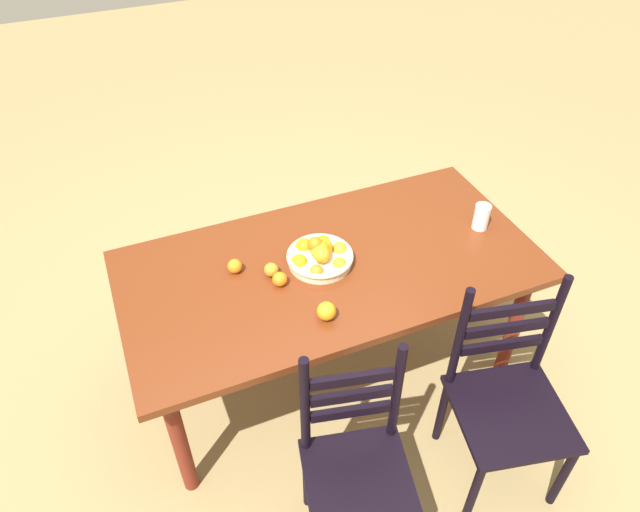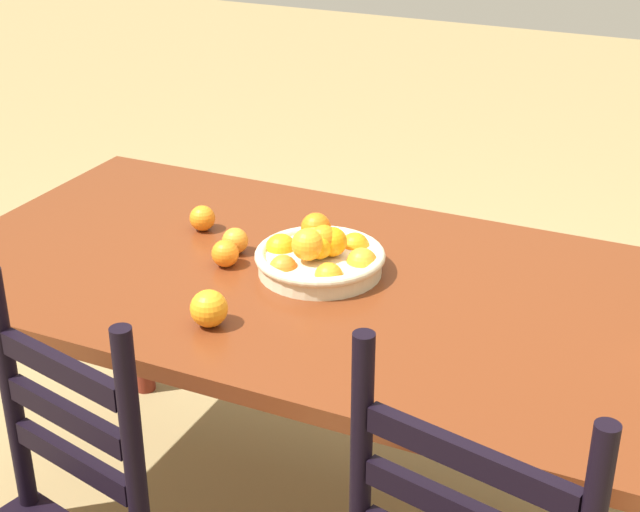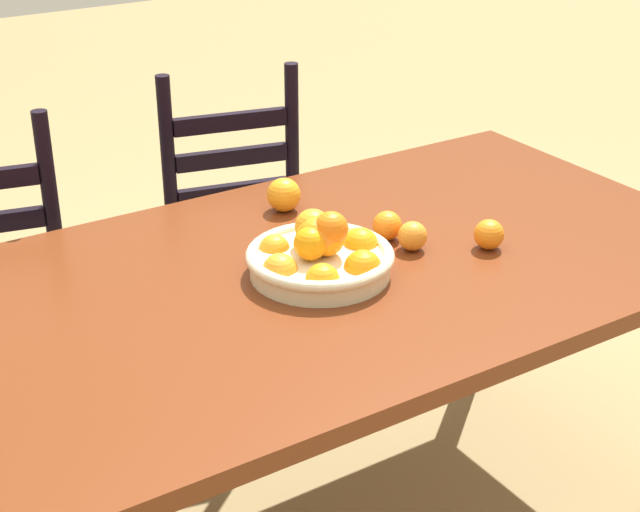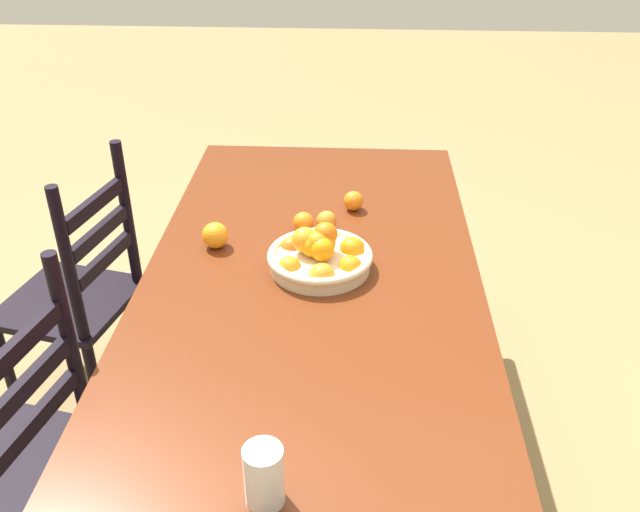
{
  "view_description": "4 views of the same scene",
  "coord_description": "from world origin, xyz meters",
  "px_view_note": "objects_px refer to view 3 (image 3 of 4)",
  "views": [
    {
      "loc": [
        0.77,
        1.74,
        2.45
      ],
      "look_at": [
        0.04,
        -0.02,
        0.77
      ],
      "focal_mm": 32.74,
      "sensor_mm": 36.0,
      "label": 1
    },
    {
      "loc": [
        -0.77,
        1.72,
        1.7
      ],
      "look_at": [
        0.04,
        -0.02,
        0.77
      ],
      "focal_mm": 53.6,
      "sensor_mm": 36.0,
      "label": 2
    },
    {
      "loc": [
        -0.88,
        -1.47,
        1.61
      ],
      "look_at": [
        0.04,
        -0.02,
        0.77
      ],
      "focal_mm": 54.82,
      "sensor_mm": 36.0,
      "label": 3
    },
    {
      "loc": [
        -1.58,
        -0.11,
        1.76
      ],
      "look_at": [
        0.04,
        -0.02,
        0.77
      ],
      "focal_mm": 38.77,
      "sensor_mm": 36.0,
      "label": 4
    }
  ],
  "objects_px": {
    "dining_table": "(296,308)",
    "chair_near_window": "(224,234)",
    "orange_loose_0": "(489,234)",
    "fruit_bowl": "(321,254)",
    "orange_loose_2": "(412,236)",
    "orange_loose_3": "(284,195)",
    "orange_loose_1": "(387,226)"
  },
  "relations": [
    {
      "from": "dining_table",
      "to": "orange_loose_3",
      "type": "height_order",
      "value": "orange_loose_3"
    },
    {
      "from": "chair_near_window",
      "to": "orange_loose_0",
      "type": "xyz_separation_m",
      "value": [
        0.17,
        -0.89,
        0.31
      ]
    },
    {
      "from": "fruit_bowl",
      "to": "orange_loose_3",
      "type": "xyz_separation_m",
      "value": [
        0.1,
        0.31,
        -0.01
      ]
    },
    {
      "from": "orange_loose_1",
      "to": "dining_table",
      "type": "bearing_deg",
      "value": -170.82
    },
    {
      "from": "fruit_bowl",
      "to": "orange_loose_2",
      "type": "height_order",
      "value": "fruit_bowl"
    },
    {
      "from": "orange_loose_0",
      "to": "orange_loose_2",
      "type": "bearing_deg",
      "value": 149.72
    },
    {
      "from": "chair_near_window",
      "to": "orange_loose_0",
      "type": "distance_m",
      "value": 0.96
    },
    {
      "from": "fruit_bowl",
      "to": "orange_loose_2",
      "type": "distance_m",
      "value": 0.22
    },
    {
      "from": "dining_table",
      "to": "fruit_bowl",
      "type": "height_order",
      "value": "fruit_bowl"
    },
    {
      "from": "chair_near_window",
      "to": "orange_loose_2",
      "type": "xyz_separation_m",
      "value": [
        0.03,
        -0.81,
        0.3
      ]
    },
    {
      "from": "chair_near_window",
      "to": "orange_loose_0",
      "type": "height_order",
      "value": "chair_near_window"
    },
    {
      "from": "fruit_bowl",
      "to": "dining_table",
      "type": "bearing_deg",
      "value": 152.71
    },
    {
      "from": "fruit_bowl",
      "to": "orange_loose_3",
      "type": "height_order",
      "value": "fruit_bowl"
    },
    {
      "from": "dining_table",
      "to": "orange_loose_3",
      "type": "xyz_separation_m",
      "value": [
        0.14,
        0.29,
        0.11
      ]
    },
    {
      "from": "chair_near_window",
      "to": "orange_loose_3",
      "type": "distance_m",
      "value": 0.59
    },
    {
      "from": "orange_loose_1",
      "to": "orange_loose_2",
      "type": "bearing_deg",
      "value": -78.86
    },
    {
      "from": "chair_near_window",
      "to": "orange_loose_1",
      "type": "distance_m",
      "value": 0.8
    },
    {
      "from": "fruit_bowl",
      "to": "orange_loose_0",
      "type": "xyz_separation_m",
      "value": [
        0.36,
        -0.09,
        -0.01
      ]
    },
    {
      "from": "dining_table",
      "to": "orange_loose_1",
      "type": "bearing_deg",
      "value": 9.18
    },
    {
      "from": "orange_loose_3",
      "to": "chair_near_window",
      "type": "bearing_deg",
      "value": 79.69
    },
    {
      "from": "dining_table",
      "to": "chair_near_window",
      "type": "distance_m",
      "value": 0.84
    },
    {
      "from": "chair_near_window",
      "to": "orange_loose_2",
      "type": "relative_size",
      "value": 15.62
    },
    {
      "from": "orange_loose_1",
      "to": "orange_loose_0",
      "type": "bearing_deg",
      "value": -44.77
    },
    {
      "from": "orange_loose_2",
      "to": "orange_loose_3",
      "type": "relative_size",
      "value": 0.8
    },
    {
      "from": "dining_table",
      "to": "orange_loose_3",
      "type": "bearing_deg",
      "value": 63.5
    },
    {
      "from": "orange_loose_1",
      "to": "orange_loose_2",
      "type": "relative_size",
      "value": 1.02
    },
    {
      "from": "chair_near_window",
      "to": "fruit_bowl",
      "type": "relative_size",
      "value": 3.28
    },
    {
      "from": "orange_loose_3",
      "to": "orange_loose_1",
      "type": "bearing_deg",
      "value": -66.79
    },
    {
      "from": "dining_table",
      "to": "orange_loose_1",
      "type": "height_order",
      "value": "orange_loose_1"
    },
    {
      "from": "dining_table",
      "to": "orange_loose_0",
      "type": "distance_m",
      "value": 0.43
    },
    {
      "from": "orange_loose_2",
      "to": "orange_loose_1",
      "type": "bearing_deg",
      "value": 101.14
    },
    {
      "from": "dining_table",
      "to": "chair_near_window",
      "type": "height_order",
      "value": "chair_near_window"
    }
  ]
}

